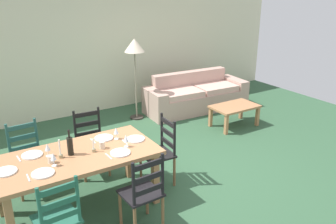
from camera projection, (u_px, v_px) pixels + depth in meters
ground_plane at (179, 174)px, 5.23m from camera, size 9.60×9.60×0.02m
wall_far at (92, 49)px, 7.38m from camera, size 9.60×0.16×2.70m
dining_table at (77, 161)px, 4.21m from camera, size 1.90×0.96×0.75m
dining_chair_near_left at (58, 219)px, 3.47m from camera, size 0.44×0.42×0.96m
dining_chair_near_right at (143, 193)px, 3.90m from camera, size 0.44×0.42×0.96m
dining_chair_far_left at (28, 158)px, 4.68m from camera, size 0.44×0.42×0.96m
dining_chair_far_right at (91, 143)px, 5.12m from camera, size 0.44×0.42×0.96m
dining_chair_head_east at (161, 151)px, 4.86m from camera, size 0.42×0.44×0.96m
dinner_plate_near_left at (43, 173)px, 3.75m from camera, size 0.24×0.24×0.02m
fork_near_left at (28, 178)px, 3.68m from camera, size 0.02×0.17×0.01m
dinner_plate_near_right at (120, 153)px, 4.20m from camera, size 0.24×0.24×0.02m
fork_near_right at (109, 156)px, 4.13m from camera, size 0.02×0.17×0.01m
dinner_plate_far_left at (32, 155)px, 4.15m from camera, size 0.24×0.24×0.02m
fork_far_left at (19, 159)px, 4.07m from camera, size 0.02×0.17×0.01m
dinner_plate_far_right at (104, 138)px, 4.60m from camera, size 0.24×0.24×0.02m
fork_far_right at (93, 141)px, 4.52m from camera, size 0.02×0.17×0.01m
dinner_plate_head_west at (5, 172)px, 3.78m from camera, size 0.24×0.24×0.02m
dinner_plate_head_east at (135, 139)px, 4.56m from camera, size 0.24×0.24×0.02m
fork_head_east at (125, 142)px, 4.49m from camera, size 0.02×0.17×0.01m
wine_bottle at (70, 146)px, 4.13m from camera, size 0.07×0.07×0.32m
wine_glass_near_left at (53, 157)px, 3.88m from camera, size 0.06×0.06×0.16m
wine_glass_near_right at (126, 139)px, 4.33m from camera, size 0.06×0.06×0.16m
wine_glass_far_left at (47, 148)px, 4.10m from camera, size 0.06×0.06×0.16m
wine_glass_far_right at (116, 131)px, 4.55m from camera, size 0.06×0.06×0.16m
coffee_cup_primary at (102, 145)px, 4.32m from camera, size 0.07×0.07×0.09m
coffee_cup_secondary at (51, 159)px, 3.97m from camera, size 0.07×0.07×0.09m
candle_tall at (60, 153)px, 4.08m from camera, size 0.05×0.05×0.23m
candle_short at (94, 148)px, 4.23m from camera, size 0.05×0.05×0.17m
couch at (195, 96)px, 7.80m from camera, size 2.33×0.95×0.80m
coffee_table at (235, 109)px, 6.84m from camera, size 0.90×0.56×0.42m
standing_lamp at (135, 50)px, 6.88m from camera, size 0.40×0.40×1.64m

